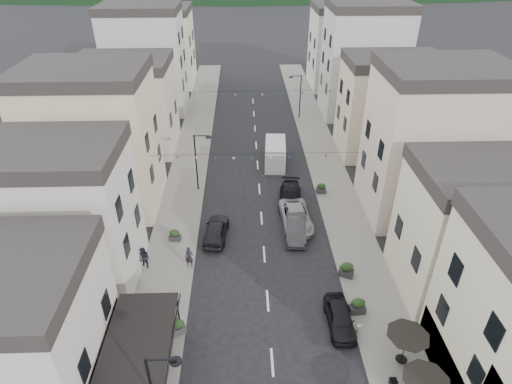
% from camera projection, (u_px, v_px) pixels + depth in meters
% --- Properties ---
extents(sidewalk_left, '(4.00, 76.00, 0.12)m').
position_uv_depth(sidewalk_left, '(190.00, 161.00, 47.67)').
color(sidewalk_left, slate).
rests_on(sidewalk_left, ground).
extents(sidewalk_right, '(4.00, 76.00, 0.12)m').
position_uv_depth(sidewalk_right, '(324.00, 159.00, 48.08)').
color(sidewalk_right, slate).
rests_on(sidewalk_right, ground).
extents(boutique_awning, '(3.77, 7.50, 3.28)m').
position_uv_depth(boutique_awning, '(141.00, 346.00, 23.21)').
color(boutique_awning, black).
rests_on(boutique_awning, ground).
extents(buildings_row_left, '(10.20, 54.16, 14.00)m').
position_uv_depth(buildings_row_left, '(130.00, 92.00, 49.12)').
color(buildings_row_left, beige).
rests_on(buildings_row_left, ground).
extents(buildings_row_right, '(10.20, 54.16, 14.50)m').
position_uv_depth(buildings_row_right, '(383.00, 91.00, 48.83)').
color(buildings_row_right, beige).
rests_on(buildings_row_right, ground).
extents(cafe_terrace, '(2.50, 8.10, 2.53)m').
position_uv_depth(cafe_terrace, '(425.00, 383.00, 22.16)').
color(cafe_terrace, black).
rests_on(cafe_terrace, ground).
extents(streetlamp_left_far, '(1.70, 0.56, 6.00)m').
position_uv_depth(streetlamp_left_far, '(199.00, 157.00, 40.70)').
color(streetlamp_left_far, black).
rests_on(streetlamp_left_far, ground).
extents(streetlamp_right_far, '(1.70, 0.56, 6.00)m').
position_uv_depth(streetlamp_right_far, '(298.00, 92.00, 56.25)').
color(streetlamp_right_far, black).
rests_on(streetlamp_right_far, ground).
extents(bollards, '(11.66, 10.26, 0.60)m').
position_uv_depth(bollards, '(273.00, 365.00, 25.26)').
color(bollards, gray).
rests_on(bollards, ground).
extents(bunting_near, '(19.00, 0.28, 0.62)m').
position_uv_depth(bunting_near, '(261.00, 157.00, 36.44)').
color(bunting_near, black).
rests_on(bunting_near, ground).
extents(bunting_far, '(19.00, 0.28, 0.62)m').
position_uv_depth(bunting_far, '(256.00, 94.00, 49.97)').
color(bunting_far, black).
rests_on(bunting_far, ground).
extents(parked_car_a, '(1.71, 4.12, 1.39)m').
position_uv_depth(parked_car_a, '(340.00, 318.00, 27.95)').
color(parked_car_a, black).
rests_on(parked_car_a, ground).
extents(parked_car_b, '(2.02, 4.78, 1.53)m').
position_uv_depth(parked_car_b, '(296.00, 227.00, 36.16)').
color(parked_car_b, '#2F2F31').
rests_on(parked_car_b, ground).
extents(parked_car_c, '(2.81, 5.57, 1.51)m').
position_uv_depth(parked_car_c, '(296.00, 217.00, 37.45)').
color(parked_car_c, '#94979D').
rests_on(parked_car_c, ground).
extents(parked_car_d, '(2.62, 5.18, 1.44)m').
position_uv_depth(parked_car_d, '(290.00, 196.00, 40.39)').
color(parked_car_d, black).
rests_on(parked_car_d, ground).
extents(parked_car_e, '(2.31, 4.70, 1.54)m').
position_uv_depth(parked_car_e, '(216.00, 230.00, 35.79)').
color(parked_car_e, black).
rests_on(parked_car_e, ground).
extents(delivery_van, '(2.56, 5.63, 2.63)m').
position_uv_depth(delivery_van, '(275.00, 153.00, 46.76)').
color(delivery_van, silver).
rests_on(delivery_van, ground).
extents(pedestrian_a, '(0.70, 0.51, 1.77)m').
position_uv_depth(pedestrian_a, '(189.00, 257.00, 32.54)').
color(pedestrian_a, black).
rests_on(pedestrian_a, sidewalk_left).
extents(pedestrian_b, '(1.10, 1.00, 1.85)m').
position_uv_depth(pedestrian_b, '(144.00, 258.00, 32.39)').
color(pedestrian_b, black).
rests_on(pedestrian_b, sidewalk_left).
extents(planter_la, '(1.27, 1.02, 1.25)m').
position_uv_depth(planter_la, '(176.00, 327.00, 27.29)').
color(planter_la, '#333335').
rests_on(planter_la, sidewalk_left).
extents(planter_lb, '(1.01, 0.64, 1.06)m').
position_uv_depth(planter_lb, '(175.00, 235.00, 35.45)').
color(planter_lb, '#2B2B2D').
rests_on(planter_lb, sidewalk_left).
extents(planter_ra, '(1.13, 0.67, 1.22)m').
position_uv_depth(planter_ra, '(358.00, 306.00, 28.79)').
color(planter_ra, '#2C2C2E').
rests_on(planter_ra, sidewalk_right).
extents(planter_rb, '(1.24, 0.98, 1.23)m').
position_uv_depth(planter_rb, '(347.00, 270.00, 31.80)').
color(planter_rb, '#29292B').
rests_on(planter_rb, sidewalk_right).
extents(planter_rc, '(0.98, 0.59, 1.06)m').
position_uv_depth(planter_rc, '(321.00, 188.00, 41.73)').
color(planter_rc, '#2F2F31').
rests_on(planter_rc, sidewalk_right).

